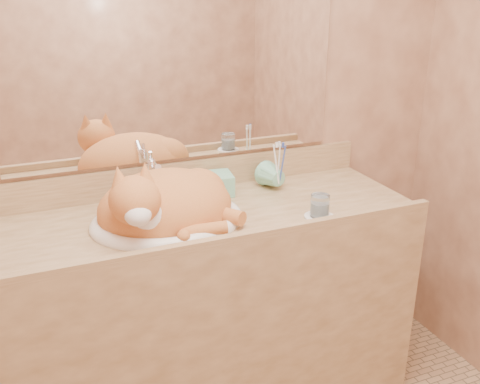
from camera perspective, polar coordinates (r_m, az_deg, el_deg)
name	(u,v)px	position (r m, az deg, el deg)	size (l,w,h in m)	color
wall_back	(175,91)	(2.08, -6.97, 10.61)	(2.40, 0.02, 2.50)	brown
vanity_counter	(203,314)	(2.15, -3.92, -12.82)	(1.60, 0.55, 0.85)	olive
mirror	(174,54)	(2.05, -7.05, 14.40)	(1.30, 0.02, 0.80)	white
sink_basin	(167,200)	(1.87, -7.82, -0.90)	(0.53, 0.44, 0.16)	white
faucet	(152,179)	(2.05, -9.32, 1.36)	(0.05, 0.13, 0.19)	white
cat	(163,202)	(1.85, -8.20, -1.05)	(0.48, 0.39, 0.26)	#BB612B
soap_dispenser	(225,176)	(2.05, -1.62, 1.68)	(0.08, 0.09, 0.18)	#77BF9B
toothbrush_cup	(279,180)	(2.14, 4.20, 1.27)	(0.11, 0.11, 0.10)	#77BF9B
toothbrushes	(280,162)	(2.12, 4.25, 3.18)	(0.03, 0.03, 0.21)	white
saucer	(319,217)	(1.93, 8.45, -2.67)	(0.11, 0.11, 0.01)	white
water_glass	(320,206)	(1.91, 8.52, -1.45)	(0.07, 0.07, 0.08)	silver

